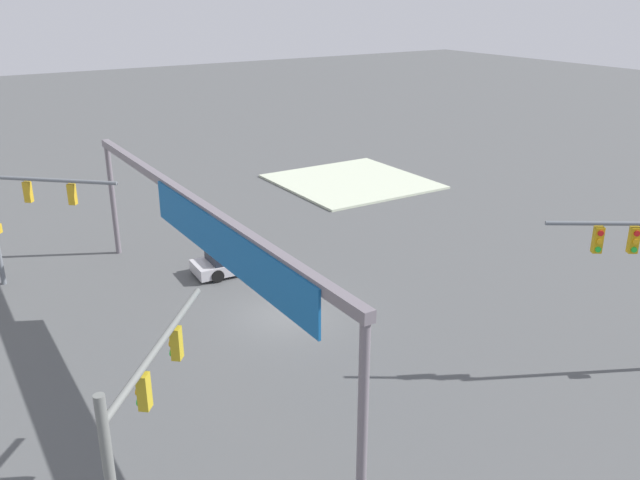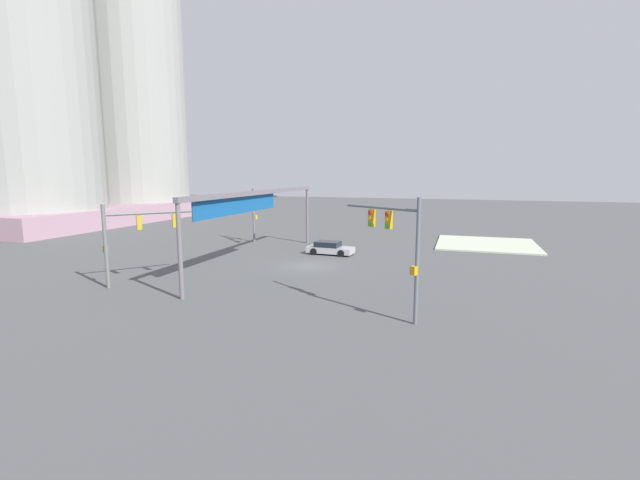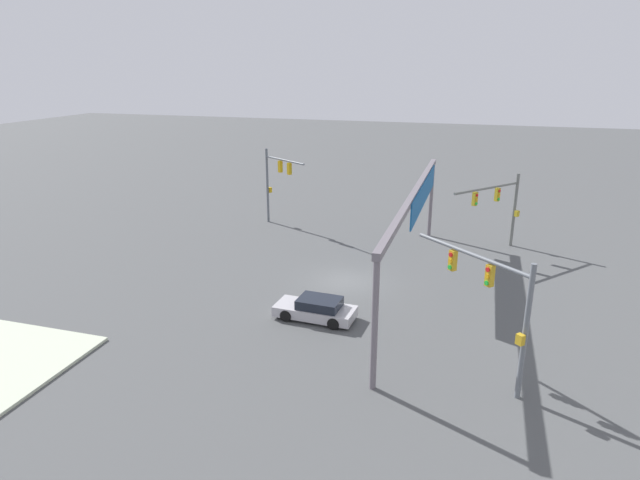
{
  "view_description": "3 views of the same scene",
  "coord_description": "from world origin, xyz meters",
  "views": [
    {
      "loc": [
        -22.72,
        12.56,
        13.31
      ],
      "look_at": [
        1.43,
        -2.64,
        2.52
      ],
      "focal_mm": 37.33,
      "sensor_mm": 36.0,
      "label": 1
    },
    {
      "loc": [
        -32.7,
        -11.78,
        7.55
      ],
      "look_at": [
        0.55,
        -0.92,
        2.13
      ],
      "focal_mm": 24.3,
      "sensor_mm": 36.0,
      "label": 2
    },
    {
      "loc": [
        30.97,
        7.67,
        13.16
      ],
      "look_at": [
        1.37,
        -1.29,
        3.07
      ],
      "focal_mm": 30.39,
      "sensor_mm": 36.0,
      "label": 3
    }
  ],
  "objects": [
    {
      "name": "traffic_signal_opposite_side",
      "position": [
        9.05,
        8.68,
        4.02
      ],
      "size": [
        4.74,
        4.94,
        5.91
      ],
      "rotation": [
        0.0,
        0.0,
        -2.3
      ],
      "color": "slate",
      "rests_on": "ground"
    },
    {
      "name": "overhead_sign_gantry",
      "position": [
        -0.96,
        4.09,
        5.23
      ],
      "size": [
        22.83,
        0.43,
        6.15
      ],
      "color": "slate",
      "rests_on": "ground"
    },
    {
      "name": "sedan_car_approaching",
      "position": [
        5.6,
        -0.23,
        0.57
      ],
      "size": [
        2.1,
        4.43,
        1.21
      ],
      "rotation": [
        0.0,
        0.0,
        -1.63
      ],
      "color": "#ADABB1",
      "rests_on": "ground"
    },
    {
      "name": "sidewalk_corner",
      "position": [
        15.97,
        -14.54,
        0.07
      ],
      "size": [
        10.14,
        10.07,
        0.15
      ],
      "primitive_type": "cube",
      "color": "#B8C1A8",
      "rests_on": "ground"
    },
    {
      "name": "traffic_signal_cross_street",
      "position": [
        -9.23,
        9.16,
        3.71
      ],
      "size": [
        5.21,
        4.65,
        5.56
      ],
      "rotation": [
        0.0,
        0.0,
        -0.69
      ],
      "color": "slate",
      "rests_on": "ground"
    },
    {
      "name": "traffic_signal_near_corner",
      "position": [
        -10.62,
        -8.78,
        4.25
      ],
      "size": [
        3.23,
        4.38,
        6.39
      ],
      "rotation": [
        0.0,
        0.0,
        0.99
      ],
      "color": "slate",
      "rests_on": "ground"
    },
    {
      "name": "ground_plane",
      "position": [
        0.0,
        0.0,
        0.0
      ],
      "size": [
        198.21,
        198.21,
        0.0
      ],
      "primitive_type": "plane",
      "color": "#4B4D4E"
    }
  ]
}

